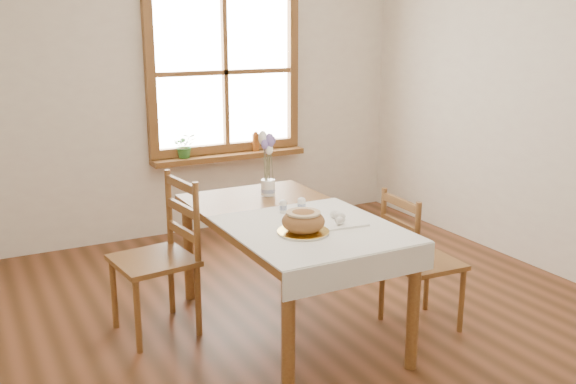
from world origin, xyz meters
name	(u,v)px	position (x,y,z in m)	size (l,w,h in m)	color
ground	(312,349)	(0.00, 0.00, 0.00)	(5.00, 5.00, 0.00)	brown
room_walls	(315,57)	(0.00, 0.00, 1.71)	(4.60, 5.10, 2.65)	white
window	(225,72)	(0.50, 2.47, 1.45)	(1.46, 0.08, 1.46)	brown
window_sill	(230,156)	(0.50, 2.40, 0.69)	(1.46, 0.20, 0.05)	brown
dining_table	(288,229)	(0.00, 0.30, 0.66)	(0.90, 1.60, 0.75)	brown
table_linen	(313,229)	(0.00, 0.00, 0.76)	(0.91, 0.99, 0.01)	white
chair_left	(153,258)	(-0.74, 0.66, 0.49)	(0.46, 0.48, 0.98)	brown
chair_right	(423,260)	(0.77, -0.05, 0.44)	(0.42, 0.44, 0.89)	brown
bread_plate	(303,232)	(-0.10, -0.06, 0.77)	(0.28, 0.28, 0.01)	white
bread_loaf	(303,219)	(-0.10, -0.06, 0.84)	(0.24, 0.24, 0.13)	#A6673B
egg_napkin	(339,222)	(0.18, 0.00, 0.77)	(0.28, 0.24, 0.01)	white
eggs	(339,217)	(0.18, 0.00, 0.80)	(0.21, 0.19, 0.05)	silver
salt_shaker	(283,206)	(-0.01, 0.34, 0.80)	(0.04, 0.04, 0.08)	white
pepper_shaker	(302,205)	(0.09, 0.30, 0.81)	(0.05, 0.05, 0.10)	white
flower_vase	(268,189)	(0.09, 0.77, 0.80)	(0.10, 0.10, 0.11)	white
lavender_bouquet	(268,158)	(0.09, 0.77, 1.01)	(0.17, 0.17, 0.32)	#765EA8
potted_plant	(185,148)	(0.07, 2.40, 0.80)	(0.20, 0.22, 0.17)	#32702D
amber_bottle	(256,141)	(0.77, 2.40, 0.81)	(0.06, 0.06, 0.18)	#994F1C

